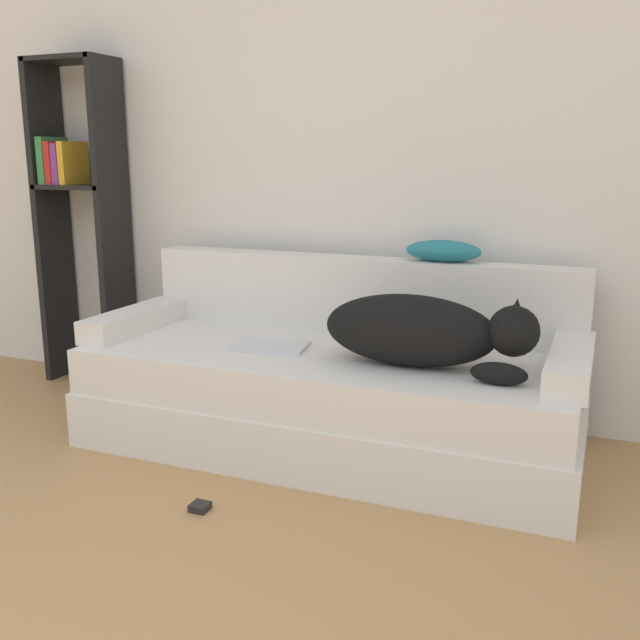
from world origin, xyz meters
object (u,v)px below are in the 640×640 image
at_px(throw_pillow, 443,251).
at_px(dog, 423,331).
at_px(laptop, 271,346).
at_px(couch, 328,399).
at_px(bookshelf, 79,204).
at_px(power_adapter, 200,507).

bearing_deg(throw_pillow, dog, -85.31).
bearing_deg(laptop, couch, 5.58).
bearing_deg(couch, dog, -12.08).
height_order(bookshelf, power_adapter, bookshelf).
relative_size(throw_pillow, power_adapter, 5.23).
xyz_separation_m(dog, power_adapter, (-0.63, -0.62, -0.56)).
bearing_deg(couch, laptop, -165.45).
xyz_separation_m(laptop, bookshelf, (-1.36, 0.46, 0.54)).
bearing_deg(throw_pillow, power_adapter, -118.69).
height_order(couch, laptop, laptop).
xyz_separation_m(laptop, throw_pillow, (0.63, 0.44, 0.38)).
bearing_deg(power_adapter, bookshelf, 141.58).
relative_size(bookshelf, power_adapter, 27.23).
bearing_deg(bookshelf, power_adapter, -38.42).
relative_size(laptop, power_adapter, 5.25).
relative_size(dog, laptop, 2.48).
height_order(dog, laptop, dog).
height_order(dog, power_adapter, dog).
bearing_deg(throw_pillow, couch, -135.83).
bearing_deg(laptop, throw_pillow, 26.00).
relative_size(dog, throw_pillow, 2.49).
height_order(dog, bookshelf, bookshelf).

